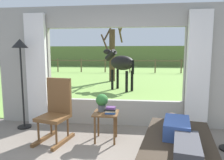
{
  "coord_description": "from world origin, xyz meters",
  "views": [
    {
      "loc": [
        0.45,
        -2.1,
        1.57
      ],
      "look_at": [
        0.0,
        1.8,
        1.05
      ],
      "focal_mm": 32.75,
      "sensor_mm": 36.0,
      "label": 1
    }
  ],
  "objects_px": {
    "floor_lamp_left": "(21,57)",
    "rocking_chair": "(56,110)",
    "pasture_tree": "(112,53)",
    "horse": "(121,63)",
    "side_table": "(106,117)",
    "reclining_person": "(180,133)",
    "potted_plant": "(102,101)",
    "book_stack": "(110,110)",
    "recliner_sofa": "(178,153)"
  },
  "relations": [
    {
      "from": "reclining_person",
      "to": "book_stack",
      "type": "height_order",
      "value": "same"
    },
    {
      "from": "potted_plant",
      "to": "floor_lamp_left",
      "type": "bearing_deg",
      "value": 167.74
    },
    {
      "from": "side_table",
      "to": "floor_lamp_left",
      "type": "height_order",
      "value": "floor_lamp_left"
    },
    {
      "from": "reclining_person",
      "to": "horse",
      "type": "distance_m",
      "value": 6.03
    },
    {
      "from": "floor_lamp_left",
      "to": "rocking_chair",
      "type": "bearing_deg",
      "value": -28.45
    },
    {
      "from": "rocking_chair",
      "to": "floor_lamp_left",
      "type": "height_order",
      "value": "floor_lamp_left"
    },
    {
      "from": "recliner_sofa",
      "to": "rocking_chair",
      "type": "distance_m",
      "value": 2.15
    },
    {
      "from": "side_table",
      "to": "potted_plant",
      "type": "xyz_separation_m",
      "value": [
        -0.08,
        0.06,
        0.28
      ]
    },
    {
      "from": "rocking_chair",
      "to": "side_table",
      "type": "bearing_deg",
      "value": 16.49
    },
    {
      "from": "floor_lamp_left",
      "to": "side_table",
      "type": "bearing_deg",
      "value": -13.54
    },
    {
      "from": "reclining_person",
      "to": "floor_lamp_left",
      "type": "distance_m",
      "value": 3.33
    },
    {
      "from": "pasture_tree",
      "to": "potted_plant",
      "type": "bearing_deg",
      "value": -84.94
    },
    {
      "from": "recliner_sofa",
      "to": "side_table",
      "type": "distance_m",
      "value": 1.38
    },
    {
      "from": "recliner_sofa",
      "to": "potted_plant",
      "type": "height_order",
      "value": "potted_plant"
    },
    {
      "from": "book_stack",
      "to": "potted_plant",
      "type": "bearing_deg",
      "value": 144.69
    },
    {
      "from": "recliner_sofa",
      "to": "rocking_chair",
      "type": "height_order",
      "value": "rocking_chair"
    },
    {
      "from": "rocking_chair",
      "to": "book_stack",
      "type": "distance_m",
      "value": 0.98
    },
    {
      "from": "potted_plant",
      "to": "floor_lamp_left",
      "type": "relative_size",
      "value": 0.17
    },
    {
      "from": "recliner_sofa",
      "to": "book_stack",
      "type": "bearing_deg",
      "value": 155.29
    },
    {
      "from": "reclining_person",
      "to": "floor_lamp_left",
      "type": "relative_size",
      "value": 0.77
    },
    {
      "from": "side_table",
      "to": "pasture_tree",
      "type": "height_order",
      "value": "pasture_tree"
    },
    {
      "from": "side_table",
      "to": "horse",
      "type": "relative_size",
      "value": 0.3
    },
    {
      "from": "side_table",
      "to": "floor_lamp_left",
      "type": "relative_size",
      "value": 0.28
    },
    {
      "from": "reclining_person",
      "to": "potted_plant",
      "type": "xyz_separation_m",
      "value": [
        -1.18,
        0.91,
        0.18
      ]
    },
    {
      "from": "reclining_person",
      "to": "horse",
      "type": "relative_size",
      "value": 0.83
    },
    {
      "from": "pasture_tree",
      "to": "rocking_chair",
      "type": "bearing_deg",
      "value": -90.97
    },
    {
      "from": "rocking_chair",
      "to": "reclining_person",
      "type": "bearing_deg",
      "value": -8.96
    },
    {
      "from": "reclining_person",
      "to": "rocking_chair",
      "type": "height_order",
      "value": "rocking_chair"
    },
    {
      "from": "book_stack",
      "to": "floor_lamp_left",
      "type": "relative_size",
      "value": 0.11
    },
    {
      "from": "rocking_chair",
      "to": "potted_plant",
      "type": "relative_size",
      "value": 3.5
    },
    {
      "from": "side_table",
      "to": "horse",
      "type": "height_order",
      "value": "horse"
    },
    {
      "from": "side_table",
      "to": "reclining_person",
      "type": "bearing_deg",
      "value": -37.67
    },
    {
      "from": "reclining_person",
      "to": "potted_plant",
      "type": "bearing_deg",
      "value": 153.89
    },
    {
      "from": "horse",
      "to": "book_stack",
      "type": "bearing_deg",
      "value": -137.19
    },
    {
      "from": "potted_plant",
      "to": "pasture_tree",
      "type": "xyz_separation_m",
      "value": [
        -0.68,
        7.7,
        0.88
      ]
    },
    {
      "from": "potted_plant",
      "to": "rocking_chair",
      "type": "bearing_deg",
      "value": -171.57
    },
    {
      "from": "side_table",
      "to": "pasture_tree",
      "type": "bearing_deg",
      "value": 95.61
    },
    {
      "from": "book_stack",
      "to": "floor_lamp_left",
      "type": "distance_m",
      "value": 2.17
    },
    {
      "from": "reclining_person",
      "to": "side_table",
      "type": "distance_m",
      "value": 1.39
    },
    {
      "from": "pasture_tree",
      "to": "horse",
      "type": "bearing_deg",
      "value": -76.56
    },
    {
      "from": "floor_lamp_left",
      "to": "pasture_tree",
      "type": "distance_m",
      "value": 7.4
    },
    {
      "from": "horse",
      "to": "pasture_tree",
      "type": "relative_size",
      "value": 0.5
    },
    {
      "from": "rocking_chair",
      "to": "side_table",
      "type": "height_order",
      "value": "rocking_chair"
    },
    {
      "from": "reclining_person",
      "to": "rocking_chair",
      "type": "relative_size",
      "value": 1.28
    },
    {
      "from": "reclining_person",
      "to": "book_stack",
      "type": "relative_size",
      "value": 7.0
    },
    {
      "from": "book_stack",
      "to": "floor_lamp_left",
      "type": "xyz_separation_m",
      "value": [
        -1.9,
        0.5,
        0.92
      ]
    },
    {
      "from": "reclining_person",
      "to": "pasture_tree",
      "type": "bearing_deg",
      "value": 113.71
    },
    {
      "from": "floor_lamp_left",
      "to": "horse",
      "type": "distance_m",
      "value": 4.91
    },
    {
      "from": "horse",
      "to": "recliner_sofa",
      "type": "bearing_deg",
      "value": -127.7
    },
    {
      "from": "potted_plant",
      "to": "book_stack",
      "type": "distance_m",
      "value": 0.24
    }
  ]
}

